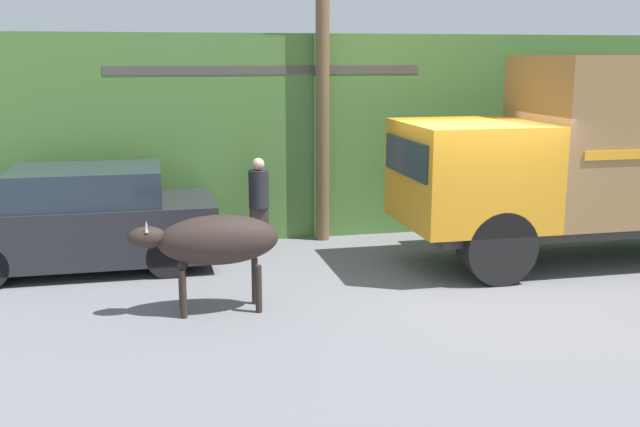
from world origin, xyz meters
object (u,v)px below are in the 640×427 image
(brown_cow, at_px, (215,241))
(parked_suv, at_px, (83,221))
(utility_pole, at_px, (323,81))
(cargo_truck, at_px, (626,150))
(pedestrian_on_hill, at_px, (259,200))

(brown_cow, xyz_separation_m, parked_suv, (-1.90, 2.56, -0.18))
(brown_cow, relative_size, parked_suv, 0.47)
(utility_pole, bearing_deg, parked_suv, -165.67)
(brown_cow, xyz_separation_m, utility_pole, (2.32, 3.63, 1.98))
(cargo_truck, bearing_deg, pedestrian_on_hill, 162.07)
(utility_pole, bearing_deg, brown_cow, -122.54)
(brown_cow, bearing_deg, utility_pole, 64.96)
(parked_suv, bearing_deg, pedestrian_on_hill, 9.27)
(parked_suv, distance_m, pedestrian_on_hill, 3.02)
(brown_cow, relative_size, utility_pole, 0.35)
(brown_cow, bearing_deg, pedestrian_on_hill, 79.19)
(cargo_truck, xyz_separation_m, utility_pole, (-4.65, 2.43, 1.10))
(brown_cow, distance_m, pedestrian_on_hill, 3.36)
(brown_cow, relative_size, pedestrian_on_hill, 1.21)
(cargo_truck, height_order, pedestrian_on_hill, cargo_truck)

